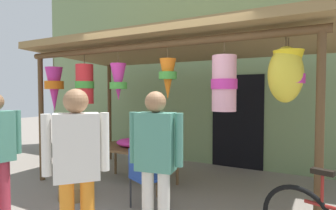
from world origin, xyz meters
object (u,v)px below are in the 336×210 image
object	(u,v)px
vendor_in_orange	(77,162)
shopper_by_bananas	(156,155)
flower_heap_on_table	(132,143)
display_table	(134,151)
wicker_basket_by_table	(74,192)
folding_chair	(143,174)

from	to	relation	value
vendor_in_orange	shopper_by_bananas	size ratio (longest dim) A/B	1.01
flower_heap_on_table	shopper_by_bananas	distance (m)	2.10
display_table	shopper_by_bananas	world-z (taller)	shopper_by_bananas
wicker_basket_by_table	display_table	bearing A→B (deg)	67.95
flower_heap_on_table	wicker_basket_by_table	world-z (taller)	flower_heap_on_table
folding_chair	vendor_in_orange	bearing A→B (deg)	-82.94
display_table	shopper_by_bananas	size ratio (longest dim) A/B	0.91
flower_heap_on_table	vendor_in_orange	size ratio (longest dim) A/B	0.36
flower_heap_on_table	shopper_by_bananas	size ratio (longest dim) A/B	0.37
wicker_basket_by_table	vendor_in_orange	bearing A→B (deg)	-41.23
vendor_in_orange	shopper_by_bananas	bearing A→B (deg)	55.32
display_table	shopper_by_bananas	bearing A→B (deg)	-47.71
wicker_basket_by_table	flower_heap_on_table	bearing A→B (deg)	70.05
folding_chair	wicker_basket_by_table	xyz separation A→B (m)	(-1.17, -0.16, -0.40)
display_table	shopper_by_bananas	xyz separation A→B (m)	(1.38, -1.52, 0.37)
flower_heap_on_table	shopper_by_bananas	world-z (taller)	shopper_by_bananas
flower_heap_on_table	wicker_basket_by_table	size ratio (longest dim) A/B	1.31
display_table	shopper_by_bananas	distance (m)	2.08
display_table	wicker_basket_by_table	world-z (taller)	display_table
wicker_basket_by_table	vendor_in_orange	world-z (taller)	vendor_in_orange
flower_heap_on_table	shopper_by_bananas	xyz separation A→B (m)	(1.42, -1.52, 0.23)
vendor_in_orange	shopper_by_bananas	world-z (taller)	vendor_in_orange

